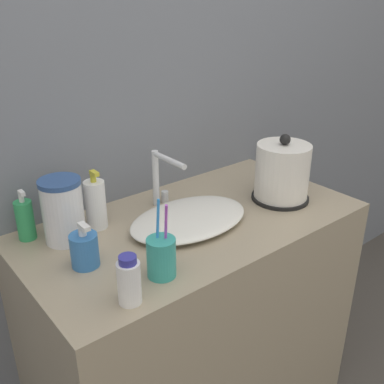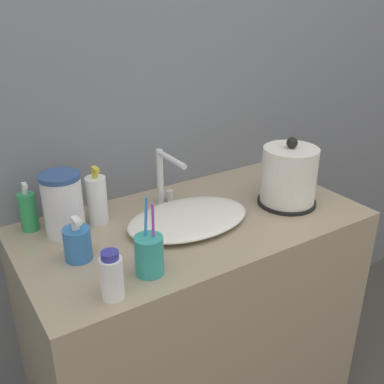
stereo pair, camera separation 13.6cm
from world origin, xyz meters
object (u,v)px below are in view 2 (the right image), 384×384
Objects in this scene: electric_kettle at (289,178)px; faucet at (165,175)px; mouthwash_bottle at (97,200)px; hand_cream_bottle at (78,243)px; toothbrush_cup at (149,255)px; lotion_bottle at (28,211)px; shampoo_bottle at (112,276)px; water_pitcher at (63,204)px.

faucet is at bearing 149.59° from electric_kettle.
mouthwash_bottle is 0.21m from hand_cream_bottle.
mouthwash_bottle is at bearing 90.92° from toothbrush_cup.
lotion_bottle is 0.24m from hand_cream_bottle.
mouthwash_bottle is at bearing -19.06° from lotion_bottle.
toothbrush_cup is at bearing -63.64° from lotion_bottle.
mouthwash_bottle is (0.11, 0.37, 0.02)m from shampoo_bottle.
lotion_bottle reaches higher than hand_cream_bottle.
electric_kettle is at bearing -20.35° from mouthwash_bottle.
toothbrush_cup is at bearing 18.95° from shampoo_bottle.
faucet is at bearing 23.97° from hand_cream_bottle.
lotion_bottle is at bearing 169.82° from faucet.
hand_cream_bottle is at bearing 93.02° from shampoo_bottle.
mouthwash_bottle is 0.11m from water_pitcher.
lotion_bottle is 0.81× the size of water_pitcher.
mouthwash_bottle is at bearing 53.65° from hand_cream_bottle.
faucet is 0.43m from lotion_bottle.
water_pitcher is (-0.11, -0.01, 0.02)m from mouthwash_bottle.
toothbrush_cup is at bearing -125.37° from faucet.
electric_kettle is 1.84× the size of hand_cream_bottle.
hand_cream_bottle is (-0.71, 0.05, -0.05)m from electric_kettle.
faucet is 0.40m from toothbrush_cup.
hand_cream_bottle is (-0.36, -0.16, -0.06)m from faucet.
shampoo_bottle is 0.65× the size of water_pitcher.
shampoo_bottle is 0.39m from mouthwash_bottle.
mouthwash_bottle is 1.47× the size of hand_cream_bottle.
water_pitcher is at bearing 163.57° from electric_kettle.
electric_kettle is 1.52× the size of lotion_bottle.
faucet reaches higher than water_pitcher.
electric_kettle is 0.71m from hand_cream_bottle.
shampoo_bottle is 0.98× the size of hand_cream_bottle.
electric_kettle reaches higher than mouthwash_bottle.
toothbrush_cup is (-0.58, -0.11, -0.04)m from electric_kettle.
electric_kettle reaches higher than toothbrush_cup.
mouthwash_bottle is (-0.01, 0.33, 0.02)m from toothbrush_cup.
shampoo_bottle is at bearing -161.05° from toothbrush_cup.
water_pitcher reaches higher than mouthwash_bottle.
electric_kettle is 0.72m from shampoo_bottle.
shampoo_bottle is at bearing -90.92° from water_pitcher.
hand_cream_bottle is at bearing -156.03° from faucet.
water_pitcher is (0.08, -0.08, 0.03)m from lotion_bottle.
water_pitcher is (-0.69, 0.20, 0.00)m from electric_kettle.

